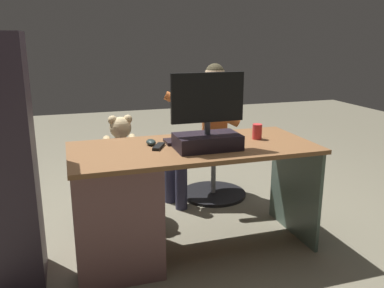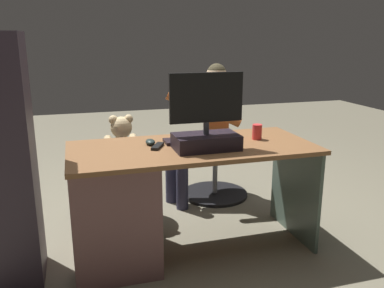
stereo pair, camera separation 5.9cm
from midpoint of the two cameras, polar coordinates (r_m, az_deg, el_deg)
name	(u,v)px [view 2 (the right image)]	position (r m, az deg, el deg)	size (l,w,h in m)	color
ground_plane	(181,227)	(3.10, -1.00, -11.61)	(10.00, 10.00, 0.00)	#716B57
desk	(131,201)	(2.59, -7.98, -7.96)	(1.55, 0.70, 0.71)	brown
monitor	(206,129)	(2.47, 2.68, 2.17)	(0.45, 0.24, 0.47)	black
keyboard	(196,140)	(2.68, 1.17, 0.59)	(0.42, 0.14, 0.02)	black
computer_mouse	(150,142)	(2.60, -5.25, 0.29)	(0.06, 0.10, 0.04)	#222F2C
cup	(257,132)	(2.76, 9.74, 1.70)	(0.06, 0.06, 0.10)	red
tv_remote	(158,146)	(2.53, -4.20, -0.32)	(0.04, 0.15, 0.02)	black
notebook_binder	(221,142)	(2.61, 4.72, 0.23)	(0.22, 0.30, 0.02)	beige
office_chair_teddy	(124,186)	(3.18, -9.03, -5.89)	(0.55, 0.55, 0.47)	black
teddy_bear	(122,141)	(3.08, -9.33, 0.48)	(0.25, 0.25, 0.36)	#D6BB88
visitor_chair	(215,167)	(3.60, 3.74, -3.28)	(0.58, 0.58, 0.47)	black
person	(207,122)	(3.44, 2.60, 3.06)	(0.60, 0.57, 1.17)	orange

